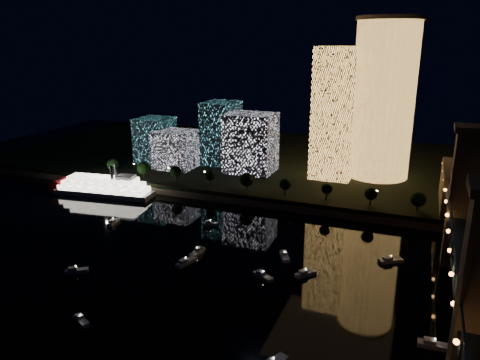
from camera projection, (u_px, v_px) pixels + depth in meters
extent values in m
plane|color=black|center=(235.00, 297.00, 145.65)|extent=(520.00, 520.00, 0.00)
cube|color=black|center=(334.00, 166.00, 287.27)|extent=(420.00, 160.00, 5.00)
cube|color=#6B5E4C|center=(302.00, 208.00, 218.17)|extent=(420.00, 6.00, 3.00)
cylinder|color=#F3AA4D|center=(383.00, 101.00, 246.57)|extent=(32.00, 32.00, 81.53)
cylinder|color=#6B5E4C|center=(390.00, 18.00, 234.55)|extent=(34.00, 34.00, 2.00)
cube|color=#F3AA4D|center=(335.00, 114.00, 246.98)|extent=(21.64, 21.64, 68.87)
cube|color=silver|center=(251.00, 143.00, 262.53)|extent=(26.73, 22.62, 32.90)
cube|color=#5BE3F7|center=(221.00, 133.00, 281.27)|extent=(18.41, 23.93, 36.82)
cube|color=silver|center=(176.00, 149.00, 271.77)|extent=(21.86, 19.87, 21.86)
cube|color=#5BE3F7|center=(155.00, 140.00, 283.95)|extent=(19.30, 21.23, 27.01)
cube|color=navy|center=(474.00, 284.00, 117.42)|extent=(10.00, 260.00, 2.00)
cube|color=#6B5E4C|center=(466.00, 201.00, 160.18)|extent=(11.00, 9.00, 48.00)
cube|color=#6B5E4C|center=(476.00, 129.00, 152.98)|extent=(13.00, 11.00, 2.00)
cube|color=navy|center=(456.00, 256.00, 117.18)|extent=(0.50, 150.00, 0.50)
cube|color=#6B5E4C|center=(455.00, 193.00, 208.25)|extent=(12.00, 40.00, 23.00)
cube|color=navy|center=(462.00, 353.00, 86.16)|extent=(0.50, 0.50, 7.00)
cube|color=navy|center=(456.00, 291.00, 107.51)|extent=(0.50, 0.50, 7.00)
cube|color=navy|center=(453.00, 249.00, 128.86)|extent=(0.50, 0.50, 7.00)
cube|color=navy|center=(450.00, 220.00, 150.21)|extent=(0.50, 0.50, 7.00)
cube|color=navy|center=(448.00, 197.00, 171.56)|extent=(0.50, 0.50, 7.00)
sphere|color=orange|center=(451.00, 274.00, 118.85)|extent=(1.20, 1.20, 1.20)
sphere|color=orange|center=(447.00, 215.00, 158.89)|extent=(1.20, 1.20, 1.20)
sphere|color=orange|center=(444.00, 180.00, 198.92)|extent=(1.20, 1.20, 1.20)
cube|color=silver|center=(104.00, 193.00, 241.31)|extent=(52.90, 18.29, 2.59)
cube|color=white|center=(104.00, 188.00, 240.59)|extent=(48.48, 16.67, 2.37)
cube|color=white|center=(103.00, 184.00, 239.91)|extent=(44.06, 15.06, 2.37)
cube|color=white|center=(103.00, 179.00, 239.22)|extent=(37.50, 13.18, 2.37)
cube|color=silver|center=(126.00, 177.00, 235.52)|extent=(9.38, 7.51, 1.94)
cylinder|color=black|center=(112.00, 173.00, 234.39)|extent=(1.51, 1.51, 6.48)
cylinder|color=black|center=(116.00, 171.00, 238.40)|extent=(1.51, 1.51, 6.48)
cylinder|color=maroon|center=(60.00, 185.00, 246.97)|extent=(8.72, 10.59, 7.56)
cube|color=silver|center=(76.00, 271.00, 160.95)|extent=(7.78, 6.62, 1.20)
cube|color=silver|center=(73.00, 268.00, 160.36)|extent=(3.40, 3.25, 1.00)
sphere|color=white|center=(76.00, 266.00, 160.38)|extent=(0.36, 0.36, 0.36)
cube|color=silver|center=(263.00, 276.00, 157.25)|extent=(8.23, 6.00, 1.20)
cube|color=silver|center=(261.00, 272.00, 157.81)|extent=(3.43, 3.14, 1.00)
sphere|color=white|center=(263.00, 271.00, 156.68)|extent=(0.36, 0.36, 0.36)
cube|color=silver|center=(113.00, 222.00, 203.78)|extent=(3.16, 7.50, 1.20)
cube|color=silver|center=(112.00, 221.00, 202.46)|extent=(2.18, 2.75, 1.00)
sphere|color=white|center=(113.00, 218.00, 203.21)|extent=(0.36, 0.36, 0.36)
sphere|color=white|center=(274.00, 358.00, 113.95)|extent=(0.36, 0.36, 0.36)
cube|color=silver|center=(306.00, 274.00, 158.92)|extent=(6.69, 7.60, 1.20)
cube|color=silver|center=(303.00, 272.00, 158.04)|extent=(3.24, 3.36, 1.00)
sphere|color=white|center=(306.00, 269.00, 158.34)|extent=(0.36, 0.36, 0.36)
cube|color=silver|center=(391.00, 261.00, 168.43)|extent=(8.84, 7.13, 1.20)
cube|color=silver|center=(388.00, 258.00, 167.86)|extent=(3.80, 3.58, 1.00)
sphere|color=white|center=(391.00, 256.00, 167.86)|extent=(0.36, 0.36, 0.36)
cube|color=silver|center=(211.00, 224.00, 201.83)|extent=(7.10, 4.92, 1.20)
cube|color=silver|center=(208.00, 222.00, 201.45)|extent=(2.92, 2.63, 1.00)
sphere|color=white|center=(211.00, 220.00, 201.26)|extent=(0.36, 0.36, 0.36)
cube|color=silver|center=(81.00, 321.00, 132.31)|extent=(6.98, 4.87, 1.20)
cube|color=silver|center=(79.00, 316.00, 132.71)|extent=(2.88, 2.60, 1.00)
sphere|color=white|center=(81.00, 315.00, 131.74)|extent=(0.36, 0.36, 0.36)
cube|color=silver|center=(285.00, 257.00, 171.60)|extent=(5.87, 8.25, 1.20)
cube|color=silver|center=(284.00, 252.00, 172.42)|extent=(3.11, 3.42, 1.00)
sphere|color=white|center=(285.00, 252.00, 171.02)|extent=(0.36, 0.36, 0.36)
cube|color=silver|center=(434.00, 345.00, 121.72)|extent=(8.40, 2.99, 1.20)
cube|color=silver|center=(430.00, 341.00, 121.80)|extent=(2.99, 2.27, 1.00)
sphere|color=white|center=(435.00, 339.00, 121.14)|extent=(0.36, 0.36, 0.36)
cube|color=silver|center=(186.00, 262.00, 167.10)|extent=(5.09, 8.87, 1.20)
cube|color=silver|center=(183.00, 261.00, 165.84)|extent=(2.98, 3.47, 1.00)
sphere|color=white|center=(186.00, 257.00, 166.52)|extent=(0.36, 0.36, 0.36)
cube|color=silver|center=(197.00, 252.00, 174.95)|extent=(3.04, 8.34, 1.20)
cube|color=silver|center=(199.00, 248.00, 175.70)|extent=(2.28, 2.98, 1.00)
sphere|color=white|center=(197.00, 248.00, 174.37)|extent=(0.36, 0.36, 0.36)
cylinder|color=black|center=(113.00, 170.00, 260.93)|extent=(0.70, 0.70, 4.00)
sphere|color=black|center=(112.00, 164.00, 259.92)|extent=(6.48, 6.48, 6.48)
cylinder|color=black|center=(144.00, 174.00, 253.84)|extent=(0.70, 0.70, 4.00)
sphere|color=black|center=(143.00, 168.00, 252.83)|extent=(6.84, 6.84, 6.84)
cylinder|color=black|center=(176.00, 178.00, 246.75)|extent=(0.70, 0.70, 4.00)
sphere|color=black|center=(176.00, 172.00, 245.74)|extent=(6.23, 6.23, 6.23)
cylinder|color=black|center=(210.00, 182.00, 239.65)|extent=(0.70, 0.70, 4.00)
sphere|color=black|center=(210.00, 175.00, 238.65)|extent=(5.29, 5.29, 5.29)
cylinder|color=black|center=(247.00, 186.00, 232.56)|extent=(0.70, 0.70, 4.00)
sphere|color=black|center=(247.00, 180.00, 231.55)|extent=(6.96, 6.96, 6.96)
cylinder|color=black|center=(285.00, 191.00, 225.47)|extent=(0.70, 0.70, 4.00)
sphere|color=black|center=(285.00, 184.00, 224.46)|extent=(5.76, 5.76, 5.76)
cylinder|color=black|center=(326.00, 196.00, 218.38)|extent=(0.70, 0.70, 4.00)
sphere|color=black|center=(327.00, 189.00, 217.37)|extent=(5.18, 5.18, 5.18)
cylinder|color=black|center=(370.00, 201.00, 211.28)|extent=(0.70, 0.70, 4.00)
sphere|color=black|center=(371.00, 194.00, 210.28)|extent=(5.79, 5.79, 5.79)
cylinder|color=black|center=(417.00, 207.00, 204.19)|extent=(0.70, 0.70, 4.00)
sphere|color=black|center=(418.00, 199.00, 203.19)|extent=(6.68, 6.68, 6.68)
cylinder|color=black|center=(134.00, 169.00, 262.58)|extent=(0.24, 0.24, 5.00)
sphere|color=#FFCC7F|center=(134.00, 164.00, 261.77)|extent=(0.70, 0.70, 0.70)
cylinder|color=black|center=(168.00, 173.00, 254.78)|extent=(0.24, 0.24, 5.00)
sphere|color=#FFCC7F|center=(168.00, 168.00, 253.97)|extent=(0.70, 0.70, 0.70)
cylinder|color=black|center=(205.00, 177.00, 246.98)|extent=(0.24, 0.24, 5.00)
sphere|color=#FFCC7F|center=(205.00, 172.00, 246.17)|extent=(0.70, 0.70, 0.70)
cylinder|color=black|center=(243.00, 181.00, 239.17)|extent=(0.24, 0.24, 5.00)
sphere|color=#FFCC7F|center=(243.00, 176.00, 238.37)|extent=(0.70, 0.70, 0.70)
cylinder|color=black|center=(285.00, 186.00, 231.37)|extent=(0.24, 0.24, 5.00)
sphere|color=#FFCC7F|center=(285.00, 181.00, 230.57)|extent=(0.70, 0.70, 0.70)
cylinder|color=black|center=(329.00, 191.00, 223.57)|extent=(0.24, 0.24, 5.00)
sphere|color=#FFCC7F|center=(329.00, 186.00, 222.77)|extent=(0.70, 0.70, 0.70)
cylinder|color=black|center=(376.00, 197.00, 215.77)|extent=(0.24, 0.24, 5.00)
sphere|color=#FFCC7F|center=(377.00, 191.00, 214.96)|extent=(0.70, 0.70, 0.70)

